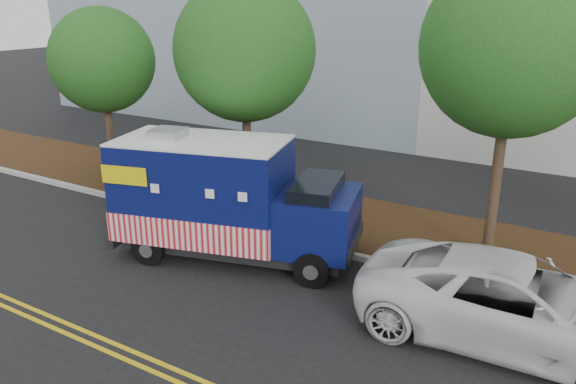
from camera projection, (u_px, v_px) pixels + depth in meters
The scene contains 11 objects.
ground at pixel (199, 245), 15.26m from camera, with size 120.00×120.00×0.00m, color black.
curb at pixel (230, 225), 16.37m from camera, with size 120.00×0.18×0.15m, color #9E9E99.
mulch_strip at pixel (269, 204), 18.07m from camera, with size 120.00×4.00×0.15m, color black.
centerline_near at pixel (61, 321), 11.65m from camera, with size 120.00×0.10×0.01m, color gold.
centerline_far at pixel (51, 327), 11.45m from camera, with size 120.00×0.10×0.01m, color gold.
tree_a at pixel (102, 61), 19.41m from camera, with size 3.61×3.61×6.13m.
tree_b at pixel (245, 51), 16.16m from camera, with size 4.11×4.11×6.98m.
tree_c at pixel (513, 47), 12.46m from camera, with size 4.13×4.13×7.41m.
sign_post at pixel (113, 160), 18.83m from camera, with size 0.06×0.06×2.40m, color #473828.
food_truck at pixel (224, 202), 14.21m from camera, with size 6.55×3.75×3.26m.
white_car at pixel (515, 302), 10.78m from camera, with size 2.74×5.95×1.65m, color silver.
Camera 1 is at (9.26, -10.71, 6.35)m, focal length 35.00 mm.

